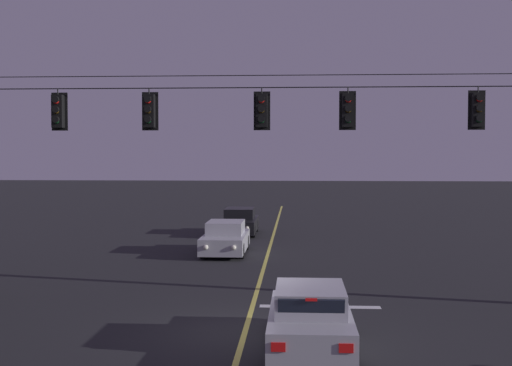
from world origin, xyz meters
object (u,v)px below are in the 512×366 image
Objects in this scene: traffic_light_right_inner at (348,110)px; traffic_light_centre at (262,110)px; car_oncoming_lead at (225,239)px; traffic_light_leftmost at (58,111)px; car_waiting_near_lane at (310,319)px; traffic_light_rightmost at (478,110)px; car_oncoming_trailing at (240,222)px; traffic_light_left_inner at (149,111)px.

traffic_light_centre is at bearing 180.00° from traffic_light_right_inner.
traffic_light_centre reaches higher than car_oncoming_lead.
car_waiting_near_lane is (7.31, -4.69, -4.91)m from traffic_light_leftmost.
traffic_light_rightmost is at bearing 44.29° from car_waiting_near_lane.
car_oncoming_lead is at bearing -90.19° from car_oncoming_trailing.
traffic_light_rightmost is 19.10m from car_oncoming_trailing.
traffic_light_rightmost is (9.41, 0.00, 0.00)m from traffic_light_left_inner.
traffic_light_centre and traffic_light_right_inner have the same top height.
car_oncoming_trailing is (0.02, 7.08, 0.00)m from car_oncoming_lead.
traffic_light_leftmost is at bearing 180.00° from traffic_light_rightmost.
traffic_light_leftmost is at bearing -112.55° from car_oncoming_lead.
traffic_light_right_inner is 0.28× the size of car_waiting_near_lane.
traffic_light_centre is 17.39m from car_oncoming_trailing.
traffic_light_rightmost is at bearing -63.78° from car_oncoming_trailing.
traffic_light_centre is 2.47m from traffic_light_right_inner.
traffic_light_centre is at bearing 0.00° from traffic_light_leftmost.
traffic_light_leftmost and traffic_light_right_inner have the same top height.
traffic_light_rightmost reaches higher than car_oncoming_trailing.
car_waiting_near_lane is at bearing -32.67° from traffic_light_leftmost.
traffic_light_right_inner is 3.66m from traffic_light_rightmost.
traffic_light_leftmost is 0.28× the size of car_waiting_near_lane.
traffic_light_right_inner is at bearing -64.51° from car_oncoming_lead.
traffic_light_centre is 1.00× the size of traffic_light_right_inner.
car_waiting_near_lane is (-4.80, -4.69, -4.91)m from traffic_light_rightmost.
car_oncoming_trailing is (1.25, 16.56, -4.91)m from traffic_light_left_inner.
traffic_light_rightmost is 13.45m from car_oncoming_lead.
traffic_light_left_inner is at bearing 180.00° from traffic_light_rightmost.
traffic_light_leftmost is 8.46m from traffic_light_right_inner.
car_oncoming_lead is 7.08m from car_oncoming_trailing.
car_waiting_near_lane and car_oncoming_lead have the same top height.
traffic_light_leftmost is at bearing 180.00° from traffic_light_right_inner.
car_waiting_near_lane is at bearing -135.71° from traffic_light_rightmost.
traffic_light_centre is at bearing 0.00° from traffic_light_left_inner.
car_oncoming_trailing is at bearing 76.55° from traffic_light_leftmost.
traffic_light_left_inner reaches higher than car_oncoming_trailing.
traffic_light_right_inner reaches higher than car_oncoming_trailing.
car_waiting_near_lane is at bearing -74.25° from traffic_light_centre.
traffic_light_centre reaches higher than car_oncoming_trailing.
car_waiting_near_lane is 0.98× the size of car_oncoming_lead.
traffic_light_leftmost is at bearing -103.45° from car_oncoming_trailing.
traffic_light_leftmost and traffic_light_left_inner have the same top height.
car_oncoming_trailing is at bearing 116.22° from traffic_light_rightmost.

